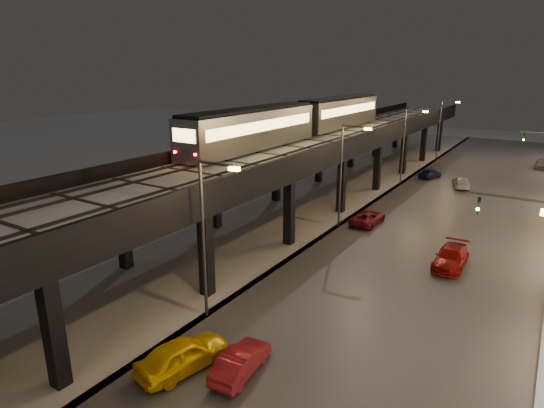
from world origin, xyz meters
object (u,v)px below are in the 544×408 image
Objects in this scene: car_onc_white at (451,258)px; car_far_white at (430,174)px; car_near_white at (241,362)px; car_mid_silver at (368,218)px; car_taxi at (183,356)px; car_onc_red at (542,164)px; car_mid_dark at (461,183)px; subway_train at (303,119)px.

car_far_white is at bearing 105.70° from car_onc_white.
car_mid_silver is (-2.66, 22.97, -0.01)m from car_near_white.
car_taxi is 1.02× the size of car_mid_silver.
car_near_white reaches higher than car_mid_silver.
car_far_white is at bearing -92.95° from car_near_white.
car_near_white is 0.96× the size of car_onc_red.
car_mid_dark is 18.85m from car_onc_red.
subway_train reaches higher than car_mid_silver.
car_onc_white is at bearing -113.96° from car_near_white.
car_taxi is 20.22m from car_onc_white.
car_onc_white is at bearing 147.72° from car_mid_silver.
car_onc_white is (8.03, -26.84, 0.07)m from car_far_white.
car_taxi reaches higher than car_mid_dark.
car_mid_dark is at bearing -81.78° from car_taxi.
subway_train is 32.31m from car_taxi.
car_mid_dark is at bearing -112.61° from car_onc_red.
car_far_white is at bearing -76.02° from car_taxi.
car_onc_red is at bearing -87.13° from car_taxi.
car_taxi is 1.15× the size of car_onc_red.
subway_train is 13.70m from car_mid_silver.
car_onc_red is at bearing -129.65° from car_mid_dark.
car_taxi is 45.41m from car_far_white.
car_taxi reaches higher than car_mid_silver.
car_taxi is at bearing 67.88° from car_mid_dark.
car_near_white is (12.46, -28.56, -7.76)m from subway_train.
car_mid_dark is 24.19m from car_onc_white.
car_onc_white is 41.38m from car_onc_red.
car_taxi reaches higher than car_far_white.
car_near_white is at bearing -98.36° from car_onc_red.
car_onc_red is (11.74, 14.37, 0.05)m from car_far_white.
car_onc_white is (8.02, 18.56, -0.08)m from car_taxi.
car_taxi is at bearing -114.31° from car_onc_white.
car_onc_red is at bearing 83.91° from car_onc_white.
car_mid_dark is (14.32, 12.71, -7.77)m from subway_train.
subway_train is 37.88m from car_onc_red.
car_onc_white reaches higher than car_mid_silver.
subway_train reaches higher than car_mid_dark.
subway_train is at bearing -125.27° from car_onc_red.
car_mid_dark is (4.27, 42.46, -0.15)m from car_taxi.
car_mid_dark is 1.08× the size of car_onc_red.
car_far_white reaches higher than car_mid_dark.
car_taxi is at bearing 107.20° from car_far_white.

